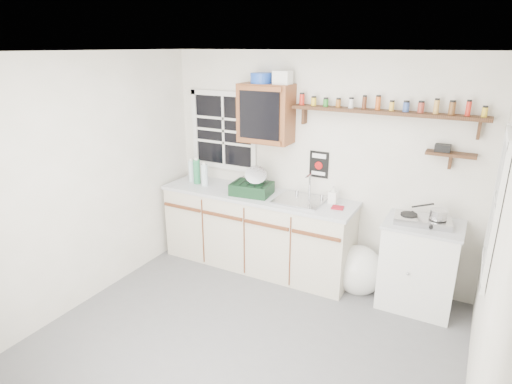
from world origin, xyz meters
TOP-DOWN VIEW (x-y plane):
  - room at (0.00, 0.00)m, footprint 3.64×3.24m
  - main_cabinet at (-0.58, 1.30)m, footprint 2.31×0.63m
  - right_cabinet at (1.25, 1.32)m, footprint 0.73×0.57m
  - sink at (-0.05, 1.30)m, footprint 0.52×0.44m
  - upper_cabinet at (-0.55, 1.44)m, footprint 0.60×0.32m
  - upper_cabinet_clutter at (-0.52, 1.44)m, footprint 0.47×0.24m
  - spice_shelf at (0.73, 1.51)m, footprint 1.91×0.18m
  - secondary_shelf at (1.36, 1.52)m, footprint 0.45×0.16m
  - warning_sign at (0.05, 1.59)m, footprint 0.22×0.02m
  - window_back at (-1.20, 1.59)m, footprint 0.93×0.03m
  - window_right at (1.79, 0.55)m, footprint 0.03×0.78m
  - water_bottles at (-1.41, 1.29)m, footprint 0.31×0.13m
  - dish_rack at (-0.61, 1.26)m, footprint 0.48×0.38m
  - soap_bottle at (0.29, 1.41)m, footprint 0.09×0.09m
  - rag at (0.39, 1.28)m, footprint 0.13×0.12m
  - hotplate at (1.23, 1.31)m, footprint 0.55×0.34m
  - saucepan at (1.35, 1.31)m, footprint 0.35×0.28m
  - trash_bag at (0.65, 1.34)m, footprint 0.48×0.43m

SIDE VIEW (x-z plane):
  - trash_bag at x=0.65m, z-range -0.04..0.50m
  - right_cabinet at x=1.25m, z-range 0.00..0.91m
  - main_cabinet at x=-0.58m, z-range 0.00..0.92m
  - rag at x=0.39m, z-range 0.92..0.94m
  - sink at x=-0.05m, z-range 0.79..1.08m
  - hotplate at x=1.23m, z-range 0.91..0.98m
  - soap_bottle at x=0.29m, z-range 0.92..1.12m
  - saucepan at x=1.35m, z-range 0.94..1.11m
  - dish_rack at x=-0.61m, z-range 0.86..1.19m
  - water_bottles at x=-1.41m, z-range 0.90..1.23m
  - room at x=0.00m, z-range -0.02..2.52m
  - warning_sign at x=0.05m, z-range 1.13..1.43m
  - window_right at x=1.79m, z-range 0.91..1.99m
  - window_back at x=-1.20m, z-range 1.06..2.04m
  - secondary_shelf at x=1.36m, z-range 1.46..1.69m
  - upper_cabinet at x=-0.55m, z-range 1.50..2.15m
  - spice_shelf at x=0.73m, z-range 1.76..2.11m
  - upper_cabinet_clutter at x=-0.52m, z-range 2.14..2.28m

